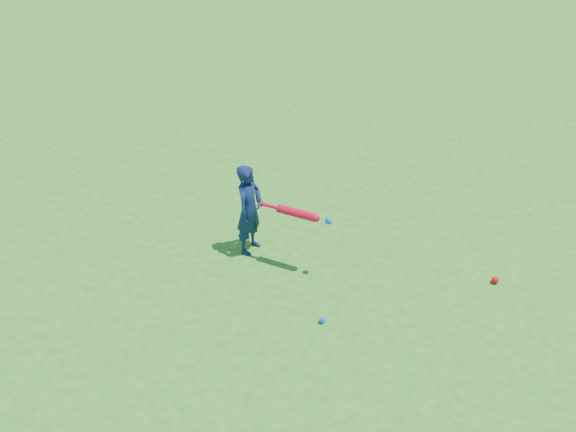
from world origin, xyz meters
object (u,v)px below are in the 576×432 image
at_px(child, 249,209).
at_px(ground_ball_red, 495,280).
at_px(ground_ball_blue, 322,320).
at_px(bat_swing, 300,214).

relative_size(child, ground_ball_red, 14.00).
xyz_separation_m(ground_ball_red, ground_ball_blue, (-1.63, -1.28, -0.01)).
bearing_deg(ground_ball_blue, child, 140.92).
height_order(ground_ball_red, ground_ball_blue, ground_ball_red).
distance_m(ground_ball_blue, bat_swing, 1.21).
relative_size(child, bat_swing, 1.30).
bearing_deg(child, bat_swing, -93.20).
height_order(child, ground_ball_red, child).
xyz_separation_m(child, ground_ball_red, (2.82, 0.31, -0.52)).
bearing_deg(ground_ball_red, bat_swing, -168.47).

